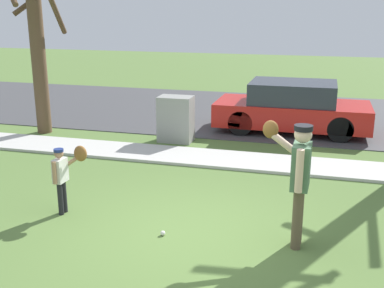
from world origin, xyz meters
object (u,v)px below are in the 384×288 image
baseball (163,233)px  street_tree_far (37,37)px  person_adult (298,172)px  utility_cabinet (176,119)px  person_child (65,170)px  parked_hatchback_red (292,108)px

baseball → street_tree_far: 7.38m
person_adult → utility_cabinet: 5.73m
person_adult → baseball: bearing=8.7°
utility_cabinet → street_tree_far: size_ratio=0.24×
street_tree_far → baseball: bearing=-44.4°
utility_cabinet → person_child: bearing=-95.4°
baseball → utility_cabinet: bearing=105.0°
utility_cabinet → person_adult: bearing=-55.9°
person_child → person_adult: bearing=-0.3°
parked_hatchback_red → street_tree_far: bearing=15.9°
baseball → street_tree_far: size_ratio=0.02×
baseball → parked_hatchback_red: size_ratio=0.02×
street_tree_far → utility_cabinet: bearing=1.3°
street_tree_far → person_child: bearing=-54.5°
baseball → utility_cabinet: (-1.32, 4.95, 0.53)m
person_adult → person_child: 3.65m
baseball → street_tree_far: street_tree_far is taller
person_child → street_tree_far: (-3.22, 4.51, 1.77)m
utility_cabinet → street_tree_far: (-3.65, -0.08, 1.94)m
person_child → baseball: (1.76, -0.36, -0.70)m
utility_cabinet → parked_hatchback_red: 3.20m
baseball → utility_cabinet: size_ratio=0.07×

